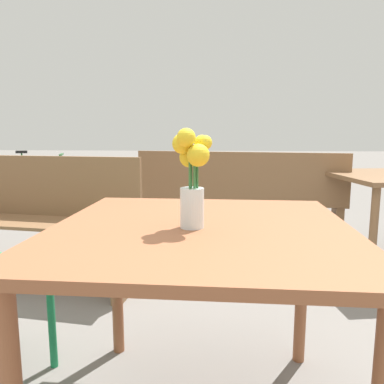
# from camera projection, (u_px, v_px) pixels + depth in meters

# --- Properties ---
(table_front) EXTENTS (0.96, 0.97, 0.71)m
(table_front) POSITION_uv_depth(u_px,v_px,m) (201.00, 252.00, 1.20)
(table_front) COLOR brown
(table_front) RESTS_ON ground_plane
(flower_vase) EXTENTS (0.12, 0.13, 0.30)m
(flower_vase) POSITION_uv_depth(u_px,v_px,m) (192.00, 177.00, 1.13)
(flower_vase) COLOR silver
(flower_vase) RESTS_ON table_front
(bench_near) EXTENTS (1.77, 0.58, 0.85)m
(bench_near) POSITION_uv_depth(u_px,v_px,m) (13.00, 214.00, 2.49)
(bench_near) COLOR brown
(bench_near) RESTS_ON ground_plane
(bench_middle) EXTENTS (1.75, 0.66, 0.85)m
(bench_middle) POSITION_uv_depth(u_px,v_px,m) (239.00, 197.00, 3.14)
(bench_middle) COLOR brown
(bench_middle) RESTS_ON ground_plane
(bicycle) EXTENTS (1.48, 0.61, 0.73)m
(bicycle) POSITION_uv_depth(u_px,v_px,m) (35.00, 176.00, 5.84)
(bicycle) COLOR black
(bicycle) RESTS_ON ground_plane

